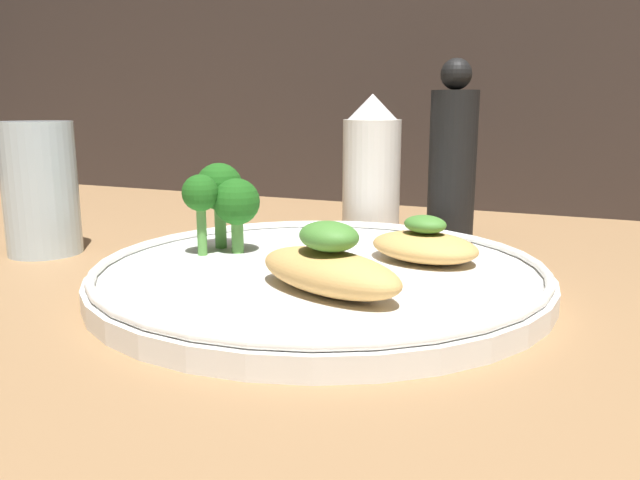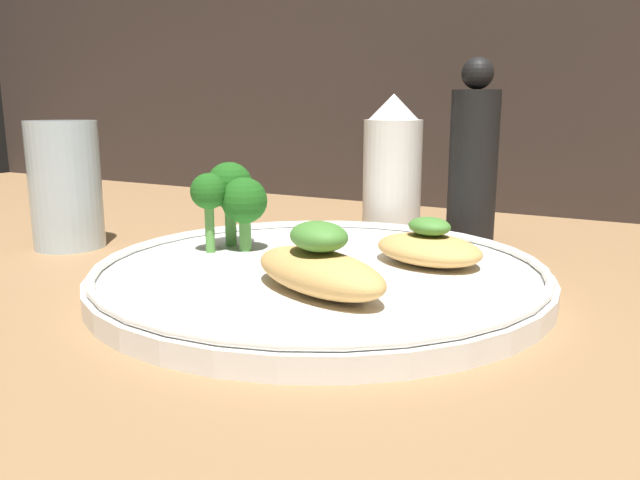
# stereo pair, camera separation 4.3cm
# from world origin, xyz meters

# --- Properties ---
(ground_plane) EXTENTS (1.80, 1.80, 0.01)m
(ground_plane) POSITION_xyz_m (0.00, 0.00, -0.01)
(ground_plane) COLOR #936D47
(plate) EXTENTS (0.31, 0.31, 0.02)m
(plate) POSITION_xyz_m (0.00, 0.00, 0.01)
(plate) COLOR white
(plate) RESTS_ON ground_plane
(grilled_meat_front) EXTENTS (0.12, 0.08, 0.04)m
(grilled_meat_front) POSITION_xyz_m (0.03, -0.05, 0.03)
(grilled_meat_front) COLOR tan
(grilled_meat_front) RESTS_ON plate
(grilled_meat_middle) EXTENTS (0.10, 0.08, 0.03)m
(grilled_meat_middle) POSITION_xyz_m (0.06, 0.05, 0.03)
(grilled_meat_middle) COLOR tan
(grilled_meat_middle) RESTS_ON plate
(broccoli_bunch) EXTENTS (0.06, 0.05, 0.07)m
(broccoli_bunch) POSITION_xyz_m (-0.09, 0.02, 0.06)
(broccoli_bunch) COLOR #569942
(broccoli_bunch) RESTS_ON plate
(sauce_bottle) EXTENTS (0.06, 0.06, 0.14)m
(sauce_bottle) POSITION_xyz_m (-0.03, 0.20, 0.06)
(sauce_bottle) COLOR white
(sauce_bottle) RESTS_ON ground_plane
(pepper_grinder) EXTENTS (0.04, 0.04, 0.17)m
(pepper_grinder) POSITION_xyz_m (0.05, 0.20, 0.08)
(pepper_grinder) COLOR black
(pepper_grinder) RESTS_ON ground_plane
(drinking_glass) EXTENTS (0.06, 0.06, 0.11)m
(drinking_glass) POSITION_xyz_m (-0.26, -0.00, 0.06)
(drinking_glass) COLOR silver
(drinking_glass) RESTS_ON ground_plane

